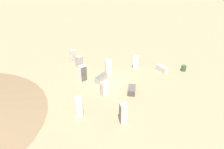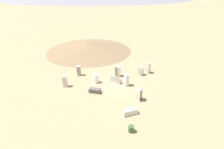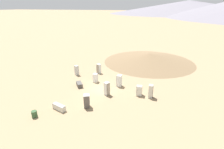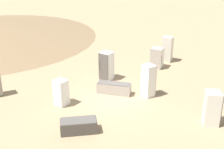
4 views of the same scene
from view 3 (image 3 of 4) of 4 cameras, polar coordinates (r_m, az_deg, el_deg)
The scene contains 15 objects.
ground_plane at distance 26.82m, azimuth -3.54°, elevation -4.61°, with size 1000.00×1000.00×0.00m, color #9E8460.
mountain_ridge_1 at distance 330.50m, azimuth 23.71°, elevation 19.57°, with size 257.95×257.95×20.44m.
dirt_mound at distance 40.19m, azimuth 11.94°, elevation 5.40°, with size 19.97×19.97×1.90m.
discarded_fridge_0 at distance 26.67m, azimuth -1.83°, elevation -3.95°, with size 2.04×1.07×0.67m.
discarded_fridge_1 at distance 21.99m, azimuth -8.25°, elevation -8.58°, with size 0.97×0.96×1.69m.
discarded_fridge_2 at distance 22.44m, azimuth -16.90°, elevation -10.17°, with size 1.11×1.93×0.71m.
discarded_fridge_3 at distance 32.65m, azimuth -4.34°, elevation 1.92°, with size 0.85×0.87×1.75m.
discarded_fridge_4 at distance 27.24m, azimuth 2.35°, elevation -2.04°, with size 0.83×0.76×1.83m.
discarded_fridge_5 at distance 24.48m, azimuth 12.54°, elevation -5.38°, with size 0.71×0.62×1.87m.
discarded_fridge_6 at distance 24.63m, azimuth -1.69°, elevation -4.63°, with size 0.84×0.83×1.89m.
discarded_fridge_7 at distance 24.87m, azimuth 8.86°, elevation -5.19°, with size 0.84×0.84×1.45m.
discarded_fridge_8 at distance 27.86m, azimuth -10.58°, elevation -3.21°, with size 1.79×1.63×0.62m.
discarded_fridge_9 at distance 28.94m, azimuth -5.44°, elevation -1.08°, with size 0.77×0.71×1.44m.
discarded_fridge_10 at distance 32.31m, azimuth -11.48°, elevation 1.35°, with size 0.84×0.85×1.78m.
rusty_barrel at distance 22.10m, azimuth -24.02°, elevation -11.68°, with size 0.62×0.62×0.76m.
Camera 3 is at (22.44, 8.75, 11.79)m, focal length 28.00 mm.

